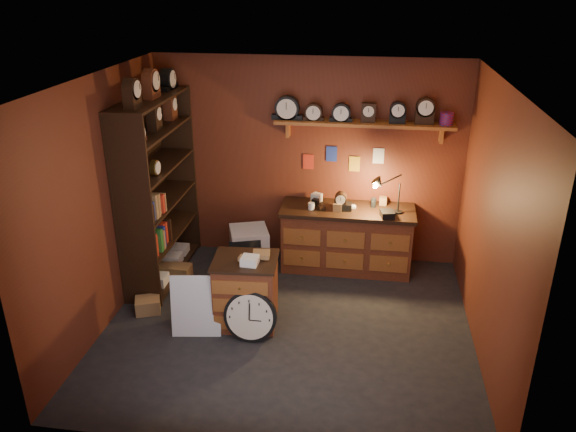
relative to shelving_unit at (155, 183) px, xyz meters
The scene contains 11 objects.
floor 2.40m from the shelving_unit, 28.68° to the right, with size 4.00×4.00×0.00m, color black.
room_shell 2.09m from the shelving_unit, 25.39° to the right, with size 4.02×3.62×2.71m.
shelving_unit is the anchor object (origin of this frame).
workbench 2.53m from the shelving_unit, 11.88° to the left, with size 1.71×0.66×1.36m.
low_cabinet 1.83m from the shelving_unit, 35.95° to the right, with size 0.73×0.63×0.88m.
big_round_clock 2.14m from the shelving_unit, 41.33° to the right, with size 0.57×0.18×0.57m.
white_panel 1.95m from the shelving_unit, 56.24° to the right, with size 0.53×0.02×0.70m, color silver.
mini_fridge 1.52m from the shelving_unit, 21.26° to the left, with size 0.62×0.64×0.50m.
floor_box_a 1.49m from the shelving_unit, 81.19° to the right, with size 0.28×0.23×0.17m, color olive.
floor_box_b 1.96m from the shelving_unit, 23.77° to the right, with size 0.23×0.28×0.14m, color white.
floor_box_c 1.20m from the shelving_unit, 26.39° to the right, with size 0.26×0.22×0.19m, color olive.
Camera 1 is at (0.76, -5.19, 3.61)m, focal length 35.00 mm.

